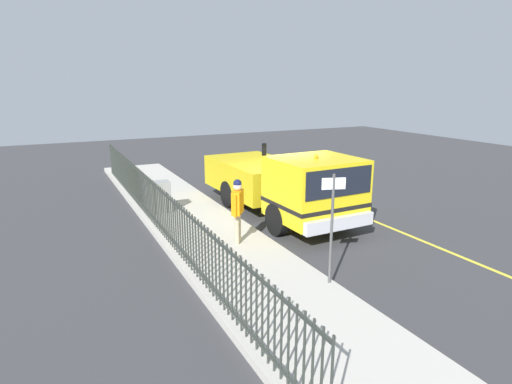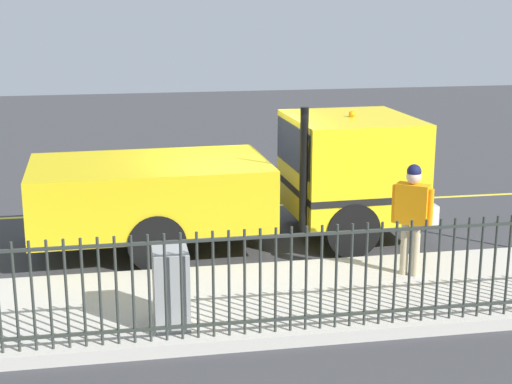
% 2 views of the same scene
% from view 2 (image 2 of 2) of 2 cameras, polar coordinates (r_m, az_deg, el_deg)
% --- Properties ---
extents(ground_plane, '(45.36, 45.36, 0.00)m').
position_cam_2_polar(ground_plane, '(13.99, -1.24, -3.80)').
color(ground_plane, '#38383A').
rests_on(ground_plane, ground).
extents(sidewalk_slab, '(2.79, 20.62, 0.17)m').
position_cam_2_polar(sidewalk_slab, '(11.20, 1.18, -8.11)').
color(sidewalk_slab, '#B7B2A8').
rests_on(sidewalk_slab, ground).
extents(lane_marking, '(0.12, 18.56, 0.01)m').
position_cam_2_polar(lane_marking, '(16.26, -2.57, -1.18)').
color(lane_marking, yellow).
rests_on(lane_marking, ground).
extents(work_truck, '(2.66, 7.05, 2.61)m').
position_cam_2_polar(work_truck, '(13.70, 0.63, 1.18)').
color(work_truck, yellow).
rests_on(work_truck, ground).
extents(worker_standing, '(0.48, 0.53, 1.76)m').
position_cam_2_polar(worker_standing, '(11.86, 11.58, -1.18)').
color(worker_standing, orange).
rests_on(worker_standing, sidewalk_slab).
extents(iron_fence, '(0.04, 17.56, 1.41)m').
position_cam_2_polar(iron_fence, '(9.79, 2.62, -6.51)').
color(iron_fence, '#2D332D').
rests_on(iron_fence, sidewalk_slab).
extents(utility_cabinet, '(0.68, 0.45, 1.04)m').
position_cam_2_polar(utility_cabinet, '(10.13, -6.38, -7.02)').
color(utility_cabinet, gray).
rests_on(utility_cabinet, sidewalk_slab).
extents(traffic_cone, '(0.49, 0.49, 0.70)m').
position_cam_2_polar(traffic_cone, '(15.96, 4.03, -0.21)').
color(traffic_cone, orange).
rests_on(traffic_cone, ground).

